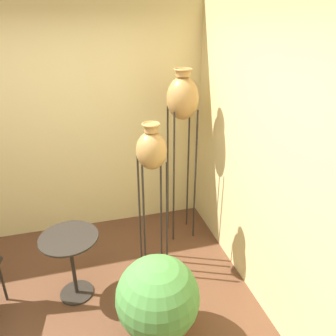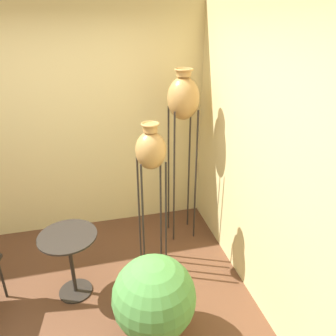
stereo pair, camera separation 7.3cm
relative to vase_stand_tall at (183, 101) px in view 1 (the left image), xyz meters
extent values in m
cube|color=beige|center=(-1.33, 0.51, -0.28)|extent=(7.39, 0.06, 2.70)
cube|color=beige|center=(0.40, -1.22, -0.28)|extent=(0.06, 7.39, 2.70)
cylinder|color=#28231E|center=(-0.13, -0.13, -0.85)|extent=(0.02, 0.02, 1.56)
cylinder|color=#28231E|center=(0.13, -0.13, -0.85)|extent=(0.02, 0.02, 1.56)
cylinder|color=#28231E|center=(-0.13, 0.13, -0.85)|extent=(0.02, 0.02, 1.56)
cylinder|color=#28231E|center=(0.13, 0.13, -0.85)|extent=(0.02, 0.02, 1.56)
torus|color=#28231E|center=(0.00, 0.00, -0.07)|extent=(0.26, 0.26, 0.02)
ellipsoid|color=#B28447|center=(0.00, 0.00, 0.03)|extent=(0.33, 0.33, 0.45)
cylinder|color=#B28447|center=(0.00, 0.00, 0.29)|extent=(0.15, 0.15, 0.07)
torus|color=#B28447|center=(0.00, 0.00, 0.32)|extent=(0.19, 0.19, 0.02)
cylinder|color=#28231E|center=(-0.56, -0.59, -1.02)|extent=(0.02, 0.02, 1.23)
cylinder|color=#28231E|center=(-0.33, -0.59, -1.02)|extent=(0.02, 0.02, 1.23)
cylinder|color=#28231E|center=(-0.56, -0.37, -1.02)|extent=(0.02, 0.02, 1.23)
cylinder|color=#28231E|center=(-0.33, -0.37, -1.02)|extent=(0.02, 0.02, 1.23)
torus|color=#28231E|center=(-0.45, -0.48, -0.40)|extent=(0.24, 0.24, 0.02)
ellipsoid|color=#B28447|center=(-0.45, -0.48, -0.32)|extent=(0.29, 0.29, 0.36)
cylinder|color=#B28447|center=(-0.45, -0.48, -0.10)|extent=(0.13, 0.13, 0.07)
torus|color=#B28447|center=(-0.45, -0.48, -0.07)|extent=(0.17, 0.17, 0.02)
cylinder|color=#28231E|center=(-1.90, -0.59, -1.41)|extent=(0.02, 0.02, 0.45)
cylinder|color=#28231E|center=(-1.26, -0.69, -1.62)|extent=(0.31, 0.31, 0.01)
cylinder|color=#28231E|center=(-1.26, -0.69, -1.30)|extent=(0.04, 0.04, 0.63)
cylinder|color=#28231E|center=(-1.26, -0.69, -0.98)|extent=(0.52, 0.52, 0.02)
cylinder|color=brown|center=(-0.62, -1.37, -1.53)|extent=(0.34, 0.34, 0.21)
torus|color=brown|center=(-0.62, -1.37, -1.43)|extent=(0.37, 0.37, 0.02)
sphere|color=#47843D|center=(-0.62, -1.37, -1.18)|extent=(0.66, 0.66, 0.66)
camera|label=1|loc=(-1.05, -3.21, 0.79)|focal=35.00mm
camera|label=2|loc=(-0.98, -3.22, 0.79)|focal=35.00mm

